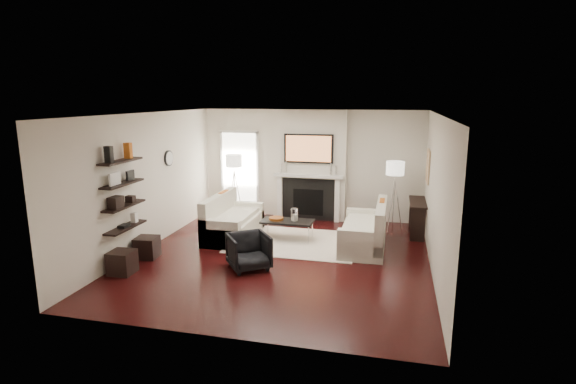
% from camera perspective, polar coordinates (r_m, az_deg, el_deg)
% --- Properties ---
extents(room_envelope, '(6.00, 6.00, 6.00)m').
position_cam_1_polar(room_envelope, '(8.29, -0.97, 0.51)').
color(room_envelope, black).
rests_on(room_envelope, ground).
extents(chimney_breast, '(1.80, 0.25, 2.70)m').
position_cam_1_polar(chimney_breast, '(11.05, 2.76, 3.40)').
color(chimney_breast, silver).
rests_on(chimney_breast, floor).
extents(fireplace_surround, '(1.30, 0.02, 1.04)m').
position_cam_1_polar(fireplace_surround, '(11.08, 2.59, -0.94)').
color(fireplace_surround, black).
rests_on(fireplace_surround, floor).
extents(firebox, '(0.75, 0.02, 0.65)m').
position_cam_1_polar(firebox, '(11.09, 2.58, -1.30)').
color(firebox, black).
rests_on(firebox, floor).
extents(mantel_pilaster_l, '(0.12, 0.08, 1.10)m').
position_cam_1_polar(mantel_pilaster_l, '(11.20, -1.06, -0.64)').
color(mantel_pilaster_l, white).
rests_on(mantel_pilaster_l, floor).
extents(mantel_pilaster_r, '(0.12, 0.08, 1.10)m').
position_cam_1_polar(mantel_pilaster_r, '(10.93, 6.27, -1.02)').
color(mantel_pilaster_r, white).
rests_on(mantel_pilaster_r, floor).
extents(mantel_shelf, '(1.70, 0.18, 0.07)m').
position_cam_1_polar(mantel_shelf, '(10.91, 2.57, 2.07)').
color(mantel_shelf, white).
rests_on(mantel_shelf, chimney_breast).
extents(tv_body, '(1.20, 0.06, 0.70)m').
position_cam_1_polar(tv_body, '(10.84, 2.63, 5.53)').
color(tv_body, black).
rests_on(tv_body, chimney_breast).
extents(tv_screen, '(1.10, 0.00, 0.62)m').
position_cam_1_polar(tv_screen, '(10.81, 2.59, 5.51)').
color(tv_screen, '#BF723F').
rests_on(tv_screen, tv_body).
extents(candlestick_l_tall, '(0.04, 0.04, 0.30)m').
position_cam_1_polar(candlestick_l_tall, '(11.01, -0.23, 3.14)').
color(candlestick_l_tall, silver).
rests_on(candlestick_l_tall, mantel_shelf).
extents(candlestick_l_short, '(0.04, 0.04, 0.24)m').
position_cam_1_polar(candlestick_l_short, '(11.04, -0.88, 3.01)').
color(candlestick_l_short, silver).
rests_on(candlestick_l_short, mantel_shelf).
extents(candlestick_r_tall, '(0.04, 0.04, 0.30)m').
position_cam_1_polar(candlestick_r_tall, '(10.80, 5.46, 2.92)').
color(candlestick_r_tall, silver).
rests_on(candlestick_r_tall, mantel_shelf).
extents(candlestick_r_short, '(0.04, 0.04, 0.24)m').
position_cam_1_polar(candlestick_r_short, '(10.79, 6.14, 2.73)').
color(candlestick_r_short, silver).
rests_on(candlestick_r_short, mantel_shelf).
extents(hallway_panel, '(0.90, 0.02, 2.10)m').
position_cam_1_polar(hallway_panel, '(11.68, -6.11, 2.33)').
color(hallway_panel, white).
rests_on(hallway_panel, floor).
extents(door_trim_l, '(0.06, 0.06, 2.16)m').
position_cam_1_polar(door_trim_l, '(11.83, -8.33, 2.39)').
color(door_trim_l, white).
rests_on(door_trim_l, floor).
extents(door_trim_r, '(0.06, 0.06, 2.16)m').
position_cam_1_polar(door_trim_r, '(11.51, -3.89, 2.23)').
color(door_trim_r, white).
rests_on(door_trim_r, floor).
extents(door_trim_top, '(1.02, 0.06, 0.06)m').
position_cam_1_polar(door_trim_top, '(11.53, -6.26, 7.61)').
color(door_trim_top, white).
rests_on(door_trim_top, wall_back).
extents(rug, '(2.60, 2.00, 0.01)m').
position_cam_1_polar(rug, '(9.51, 0.86, -6.36)').
color(rug, beige).
rests_on(rug, floor).
extents(loveseat_left_base, '(0.85, 1.80, 0.42)m').
position_cam_1_polar(loveseat_left_base, '(9.87, -6.89, -4.51)').
color(loveseat_left_base, silver).
rests_on(loveseat_left_base, floor).
extents(loveseat_left_back, '(0.18, 1.80, 0.80)m').
position_cam_1_polar(loveseat_left_back, '(9.90, -8.75, -2.61)').
color(loveseat_left_back, silver).
rests_on(loveseat_left_back, floor).
extents(loveseat_left_arm_n, '(0.85, 0.18, 0.60)m').
position_cam_1_polar(loveseat_left_arm_n, '(9.12, -8.67, -5.36)').
color(loveseat_left_arm_n, silver).
rests_on(loveseat_left_arm_n, floor).
extents(loveseat_left_arm_s, '(0.85, 0.18, 0.60)m').
position_cam_1_polar(loveseat_left_arm_s, '(10.58, -5.38, -2.84)').
color(loveseat_left_arm_s, silver).
rests_on(loveseat_left_arm_s, floor).
extents(loveseat_left_cushion, '(0.63, 1.44, 0.10)m').
position_cam_1_polar(loveseat_left_cushion, '(9.78, -6.65, -3.07)').
color(loveseat_left_cushion, silver).
rests_on(loveseat_left_cushion, loveseat_left_base).
extents(pillow_left_orange, '(0.10, 0.42, 0.42)m').
position_cam_1_polar(pillow_left_orange, '(10.12, -8.15, -1.08)').
color(pillow_left_orange, '#BB5A17').
rests_on(pillow_left_orange, loveseat_left_cushion).
extents(pillow_left_charcoal, '(0.10, 0.40, 0.40)m').
position_cam_1_polar(pillow_left_charcoal, '(9.59, -9.46, -1.92)').
color(pillow_left_charcoal, black).
rests_on(pillow_left_charcoal, loveseat_left_cushion).
extents(loveseat_right_base, '(0.85, 1.80, 0.42)m').
position_cam_1_polar(loveseat_right_base, '(9.25, 9.53, -5.73)').
color(loveseat_right_base, silver).
rests_on(loveseat_right_base, floor).
extents(loveseat_right_back, '(0.18, 1.80, 0.80)m').
position_cam_1_polar(loveseat_right_back, '(9.15, 11.70, -3.95)').
color(loveseat_right_back, silver).
rests_on(loveseat_right_back, floor).
extents(loveseat_right_arm_n, '(0.85, 0.18, 0.60)m').
position_cam_1_polar(loveseat_right_arm_n, '(8.45, 9.15, -6.79)').
color(loveseat_right_arm_n, silver).
rests_on(loveseat_right_arm_n, floor).
extents(loveseat_right_arm_s, '(0.85, 0.18, 0.60)m').
position_cam_1_polar(loveseat_right_arm_s, '(10.00, 9.89, -3.85)').
color(loveseat_right_arm_s, silver).
rests_on(loveseat_right_arm_s, floor).
extents(loveseat_right_cushion, '(0.63, 1.44, 0.10)m').
position_cam_1_polar(loveseat_right_cushion, '(9.18, 9.27, -4.16)').
color(loveseat_right_cushion, silver).
rests_on(loveseat_right_cushion, loveseat_right_base).
extents(pillow_right_orange, '(0.10, 0.42, 0.42)m').
position_cam_1_polar(pillow_right_orange, '(9.38, 11.81, -2.26)').
color(pillow_right_orange, '#BB5A17').
rests_on(pillow_right_orange, loveseat_right_cushion).
extents(pillow_right_charcoal, '(0.10, 0.40, 0.40)m').
position_cam_1_polar(pillow_right_charcoal, '(8.81, 11.68, -3.27)').
color(pillow_right_charcoal, black).
rests_on(pillow_right_charcoal, loveseat_right_cushion).
extents(coffee_table, '(1.10, 0.55, 0.04)m').
position_cam_1_polar(coffee_table, '(9.58, -0.06, -3.74)').
color(coffee_table, black).
rests_on(coffee_table, floor).
extents(coffee_leg_nw, '(0.02, 0.02, 0.38)m').
position_cam_1_polar(coffee_leg_nw, '(9.57, -3.30, -5.11)').
color(coffee_leg_nw, silver).
rests_on(coffee_leg_nw, floor).
extents(coffee_leg_ne, '(0.02, 0.02, 0.38)m').
position_cam_1_polar(coffee_leg_ne, '(9.34, 2.62, -5.53)').
color(coffee_leg_ne, silver).
rests_on(coffee_leg_ne, floor).
extents(coffee_leg_sw, '(0.02, 0.02, 0.38)m').
position_cam_1_polar(coffee_leg_sw, '(9.97, -2.57, -4.38)').
color(coffee_leg_sw, silver).
rests_on(coffee_leg_sw, floor).
extents(coffee_leg_se, '(0.02, 0.02, 0.38)m').
position_cam_1_polar(coffee_leg_se, '(9.75, 3.11, -4.77)').
color(coffee_leg_se, silver).
rests_on(coffee_leg_se, floor).
extents(hurricane_glass, '(0.15, 0.15, 0.26)m').
position_cam_1_polar(hurricane_glass, '(9.51, 0.82, -2.87)').
color(hurricane_glass, white).
rests_on(hurricane_glass, coffee_table).
extents(hurricane_candle, '(0.10, 0.10, 0.15)m').
position_cam_1_polar(hurricane_candle, '(9.52, 0.82, -3.25)').
color(hurricane_candle, white).
rests_on(hurricane_candle, coffee_table).
extents(copper_bowl, '(0.31, 0.31, 0.05)m').
position_cam_1_polar(copper_bowl, '(9.63, -1.51, -3.39)').
color(copper_bowl, '#AE571D').
rests_on(copper_bowl, coffee_table).
extents(armchair, '(0.92, 0.91, 0.69)m').
position_cam_1_polar(armchair, '(8.04, -4.99, -7.31)').
color(armchair, black).
rests_on(armchair, floor).
extents(lamp_left_post, '(0.02, 0.02, 1.20)m').
position_cam_1_polar(lamp_left_post, '(11.37, -6.79, -0.27)').
color(lamp_left_post, silver).
rests_on(lamp_left_post, floor).
extents(lamp_left_shade, '(0.40, 0.40, 0.30)m').
position_cam_1_polar(lamp_left_shade, '(11.22, -6.90, 3.97)').
color(lamp_left_shade, white).
rests_on(lamp_left_shade, lamp_left_post).
extents(lamp_left_leg_a, '(0.25, 0.02, 1.23)m').
position_cam_1_polar(lamp_left_leg_a, '(11.33, -6.27, -0.30)').
color(lamp_left_leg_a, silver).
rests_on(lamp_left_leg_a, floor).
extents(lamp_left_leg_b, '(0.14, 0.22, 1.23)m').
position_cam_1_polar(lamp_left_leg_b, '(11.47, -6.88, -0.16)').
color(lamp_left_leg_b, silver).
rests_on(lamp_left_leg_b, floor).
extents(lamp_left_leg_c, '(0.14, 0.22, 1.23)m').
position_cam_1_polar(lamp_left_leg_c, '(11.30, -7.22, -0.36)').
color(lamp_left_leg_c, silver).
rests_on(lamp_left_leg_c, floor).
extents(lamp_right_post, '(0.02, 0.02, 1.20)m').
position_cam_1_polar(lamp_right_post, '(10.41, 13.24, -1.66)').
color(lamp_right_post, silver).
rests_on(lamp_right_post, floor).
extents(lamp_right_shade, '(0.40, 0.40, 0.30)m').
position_cam_1_polar(lamp_right_shade, '(10.24, 13.46, 2.97)').
color(lamp_right_shade, white).
rests_on(lamp_right_shade, lamp_right_post).
extents(lamp_right_leg_a, '(0.25, 0.02, 1.23)m').
position_cam_1_polar(lamp_right_leg_a, '(10.41, 13.84, -1.69)').
color(lamp_right_leg_a, silver).
rests_on(lamp_right_leg_a, floor).
extents(lamp_right_leg_b, '(0.14, 0.22, 1.23)m').
position_cam_1_polar(lamp_right_leg_b, '(10.50, 12.94, -1.52)').
color(lamp_right_leg_b, silver).
rests_on(lamp_right_leg_b, floor).
extents(lamp_right_leg_c, '(0.14, 0.22, 1.23)m').
position_cam_1_polar(lamp_right_leg_c, '(10.31, 12.93, -1.77)').
color(lamp_right_leg_c, silver).
rests_on(lamp_right_leg_c, floor).
extents(console_top, '(0.35, 1.20, 0.04)m').
position_cam_1_polar(console_top, '(10.28, 16.16, -1.24)').
color(console_top, black).
rests_on(console_top, floor).
extents(console_leg_n, '(0.30, 0.04, 0.71)m').
position_cam_1_polar(console_leg_n, '(9.84, 16.16, -4.08)').
color(console_leg_n, black).
rests_on(console_leg_n, floor).
extents(console_leg_s, '(0.30, 0.04, 0.71)m').
position_cam_1_polar(console_leg_s, '(10.90, 15.93, -2.51)').
color(console_leg_s, black).
rests_on(console_leg_s, floor).
extents(wall_art, '(0.03, 0.70, 0.70)m').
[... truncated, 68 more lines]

